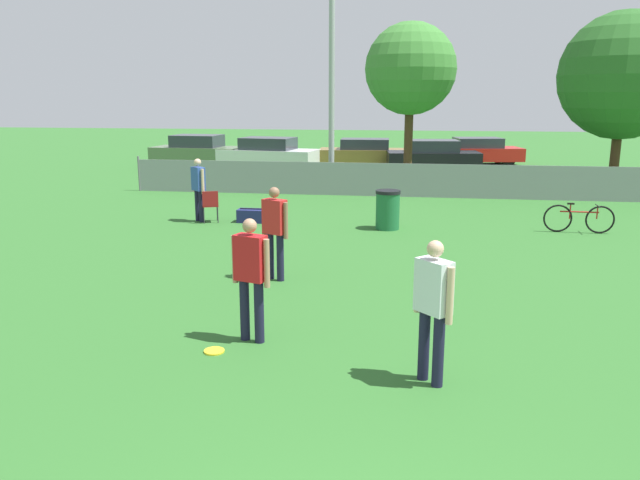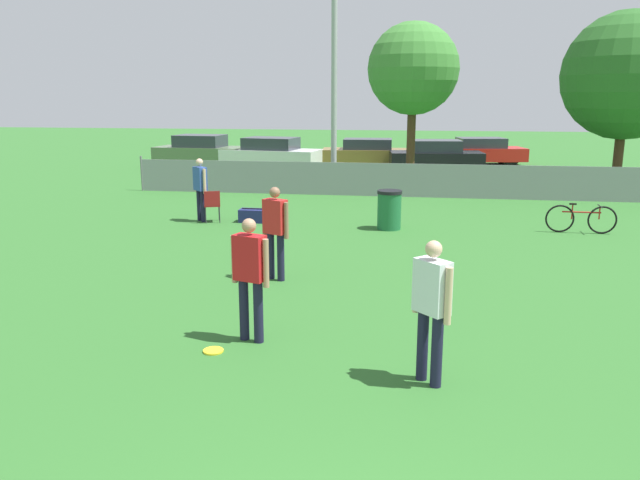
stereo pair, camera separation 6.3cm
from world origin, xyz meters
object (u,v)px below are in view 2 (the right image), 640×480
at_px(tree_far_right, 627,76).
at_px(parked_car_tan, 368,153).
at_px(player_thrower_red, 250,271).
at_px(parked_car_red, 480,151).
at_px(spectator_in_blue, 200,186).
at_px(folding_chair_sideline, 212,204).
at_px(frisbee_disc, 213,351).
at_px(parked_car_dark, 436,157).
at_px(parked_car_olive, 201,151).
at_px(player_receiver_white, 431,302).
at_px(parked_car_white, 271,154).
at_px(gear_bag_sideline, 254,216).
at_px(light_pole, 334,45).
at_px(bicycle_sideline, 581,219).
at_px(player_defender_red, 275,227).
at_px(trash_bin, 389,210).
at_px(tree_near_pole, 413,69).

xyz_separation_m(tree_far_right, parked_car_tan, (-9.09, 6.63, -3.25)).
bearing_deg(player_thrower_red, parked_car_red, 95.66).
height_order(spectator_in_blue, folding_chair_sideline, spectator_in_blue).
height_order(frisbee_disc, parked_car_dark, parked_car_dark).
distance_m(parked_car_olive, parked_car_dark, 10.96).
distance_m(player_receiver_white, parked_car_red, 24.51).
xyz_separation_m(parked_car_tan, parked_car_dark, (3.12, -1.42, 0.02)).
distance_m(spectator_in_blue, parked_car_white, 12.41).
bearing_deg(gear_bag_sideline, parked_car_olive, 115.13).
distance_m(frisbee_disc, folding_chair_sideline, 8.67).
bearing_deg(tree_far_right, parked_car_olive, 161.37).
relative_size(folding_chair_sideline, parked_car_dark, 0.20).
relative_size(tree_far_right, player_thrower_red, 3.57).
bearing_deg(spectator_in_blue, parked_car_red, -76.10).
height_order(light_pole, parked_car_red, light_pole).
bearing_deg(player_receiver_white, frisbee_disc, -144.02).
xyz_separation_m(parked_car_tan, parked_car_red, (5.30, 1.82, -0.01)).
bearing_deg(parked_car_tan, parked_car_red, 16.65).
bearing_deg(parked_car_dark, bicycle_sideline, -81.63).
relative_size(player_thrower_red, parked_car_dark, 0.41).
bearing_deg(player_thrower_red, gear_bag_sideline, 122.56).
bearing_deg(parked_car_tan, bicycle_sideline, -67.70).
bearing_deg(parked_car_olive, parked_car_red, 15.85).
distance_m(parked_car_white, parked_car_dark, 7.43).
relative_size(player_defender_red, folding_chair_sideline, 2.00).
height_order(trash_bin, gear_bag_sideline, trash_bin).
distance_m(gear_bag_sideline, parked_car_dark, 13.19).
bearing_deg(trash_bin, player_defender_red, -110.71).
height_order(parked_car_tan, parked_car_red, parked_car_tan).
bearing_deg(gear_bag_sideline, frisbee_disc, -78.69).
bearing_deg(trash_bin, frisbee_disc, -103.04).
bearing_deg(tree_far_right, parked_car_red, 114.15).
distance_m(bicycle_sideline, parked_car_red, 15.59).
height_order(gear_bag_sideline, parked_car_dark, parked_car_dark).
bearing_deg(parked_car_tan, parked_car_dark, -26.83).
relative_size(spectator_in_blue, bicycle_sideline, 1.01).
height_order(tree_near_pole, parked_car_red, tree_near_pole).
bearing_deg(light_pole, parked_car_dark, 58.98).
height_order(player_receiver_white, folding_chair_sideline, player_receiver_white).
height_order(spectator_in_blue, parked_car_tan, spectator_in_blue).
height_order(folding_chair_sideline, parked_car_dark, parked_car_dark).
xyz_separation_m(tree_near_pole, parked_car_dark, (1.06, 3.90, -3.55)).
height_order(light_pole, frisbee_disc, light_pole).
xyz_separation_m(spectator_in_blue, parked_car_olive, (-4.56, 12.82, -0.24)).
distance_m(player_thrower_red, frisbee_disc, 1.13).
distance_m(player_thrower_red, gear_bag_sideline, 8.30).
distance_m(player_receiver_white, frisbee_disc, 2.95).
bearing_deg(parked_car_olive, trash_bin, -49.83).
xyz_separation_m(parked_car_olive, parked_car_dark, (10.95, -0.50, -0.04)).
bearing_deg(parked_car_tan, tree_near_pole, -71.22).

